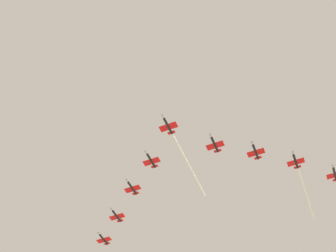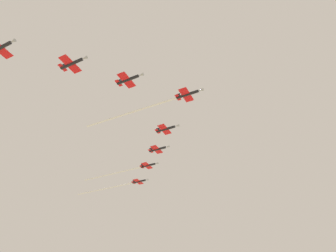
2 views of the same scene
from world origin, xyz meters
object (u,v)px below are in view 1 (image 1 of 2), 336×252
Objects in this scene: jet_port_trail at (116,216)px; jet_tail_end at (103,239)px; jet_lead at (181,150)px; jet_starboard_outer at (132,188)px; jet_center_rear at (302,180)px; jet_starboard_inner at (151,160)px; jet_port_inner at (215,144)px; jet_port_outer at (256,152)px.

jet_tail_end reaches higher than jet_port_trail.
jet_tail_end is at bearing -34.81° from jet_lead.
jet_starboard_outer is 88.94m from jet_center_rear.
jet_starboard_outer is 22.75m from jet_port_trail.
jet_center_rear is 101.50m from jet_port_trail.
jet_starboard_inner is 0.24× the size of jet_center_rear.
jet_port_trail is at bearing -40.40° from jet_starboard_inner.
jet_lead is 4.49× the size of jet_tail_end.
jet_port_outer is (-20.76, -4.61, 1.22)m from jet_port_inner.
jet_tail_end is (76.87, -71.83, -0.82)m from jet_port_outer.
jet_port_inner is at bearing 165.34° from jet_starboard_outer.
jet_starboard_outer is (39.57, -33.54, 1.39)m from jet_port_inner.
jet_starboard_inner is 44.02m from jet_port_trail.
jet_lead is at bearing 148.85° from jet_port_trail.
jet_lead reaches higher than jet_port_trail.
jet_center_rear is at bearing -160.15° from jet_starboard_outer.
jet_starboard_outer reaches higher than jet_lead.
jet_tail_end is (40.22, -70.87, -0.90)m from jet_lead.
jet_lead is at bearing 173.68° from jet_starboard_inner.
jet_center_rear reaches higher than jet_starboard_outer.
jet_starboard_inner reaches higher than jet_port_outer.
jet_port_trail is at bearing 8.42° from jet_center_rear.
jet_center_rear reaches higher than jet_port_outer.
jet_starboard_outer reaches higher than jet_port_outer.
jet_lead is 58.65m from jet_port_trail.
jet_port_inner is 21.30m from jet_port_outer.
jet_port_outer is 1.00× the size of jet_port_trail.
jet_port_outer is 1.00× the size of jet_starboard_outer.
jet_starboard_outer is at bearing 137.47° from jet_port_trail.
jet_starboard_inner is at bearing 0.00° from jet_port_inner.
jet_starboard_outer is 45.98m from jet_tail_end.
jet_port_inner is 1.00× the size of jet_starboard_outer.
jet_lead is 4.49× the size of jet_port_outer.
jet_port_outer is 66.91m from jet_starboard_outer.
jet_port_trail is at bearing 135.94° from jet_tail_end.
jet_port_inner is 1.00× the size of jet_port_trail.
jet_port_inner is at bearing 52.33° from jet_center_rear.
jet_center_rear is at bearing 179.35° from jet_tail_end.
jet_tail_end is at bearing -28.10° from jet_port_inner.
jet_port_inner is 54.81m from jet_center_rear.
jet_center_rear is (-88.48, 8.94, 1.34)m from jet_starboard_outer.
jet_center_rear is (-64.79, -19.04, 1.44)m from jet_lead.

